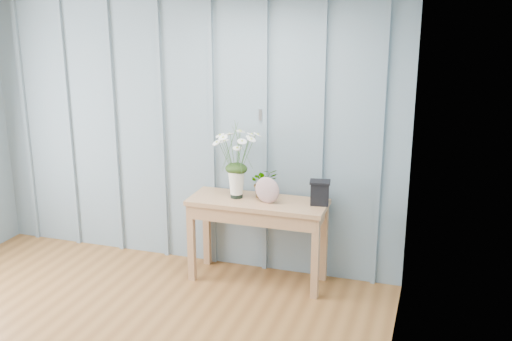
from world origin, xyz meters
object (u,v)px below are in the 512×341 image
(sideboard, at_px, (258,213))
(carved_box, at_px, (320,192))
(felt_disc_vessel, at_px, (267,190))
(daisy_vase, at_px, (236,150))

(sideboard, height_order, carved_box, carved_box)
(felt_disc_vessel, xyz_separation_m, carved_box, (0.43, 0.10, -0.01))
(daisy_vase, height_order, carved_box, daisy_vase)
(sideboard, relative_size, carved_box, 5.77)
(felt_disc_vessel, relative_size, carved_box, 1.10)
(daisy_vase, height_order, felt_disc_vessel, daisy_vase)
(daisy_vase, xyz_separation_m, felt_disc_vessel, (0.30, -0.06, -0.31))
(sideboard, distance_m, daisy_vase, 0.57)
(sideboard, xyz_separation_m, carved_box, (0.53, 0.05, 0.22))
(sideboard, xyz_separation_m, daisy_vase, (-0.20, 0.01, 0.54))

